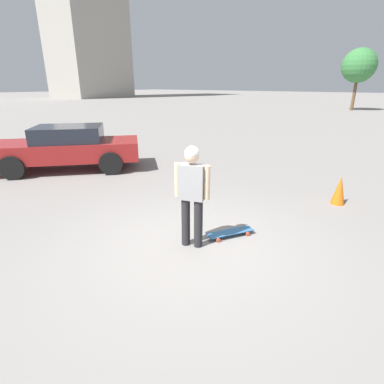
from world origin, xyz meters
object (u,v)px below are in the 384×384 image
(traffic_cone, at_px, (339,190))
(car_parked_near, at_px, (67,147))
(skateboard, at_px, (230,232))
(person, at_px, (192,189))

(traffic_cone, bearing_deg, car_parked_near, 16.19)
(skateboard, xyz_separation_m, car_parked_near, (6.58, -0.69, 0.68))
(person, bearing_deg, skateboard, 42.44)
(car_parked_near, height_order, traffic_cone, car_parked_near)
(skateboard, relative_size, traffic_cone, 1.30)
(skateboard, distance_m, traffic_cone, 3.17)
(person, xyz_separation_m, traffic_cone, (-1.51, -3.64, -0.70))
(person, bearing_deg, traffic_cone, 46.89)
(person, relative_size, car_parked_near, 0.39)
(person, bearing_deg, car_parked_near, 146.83)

